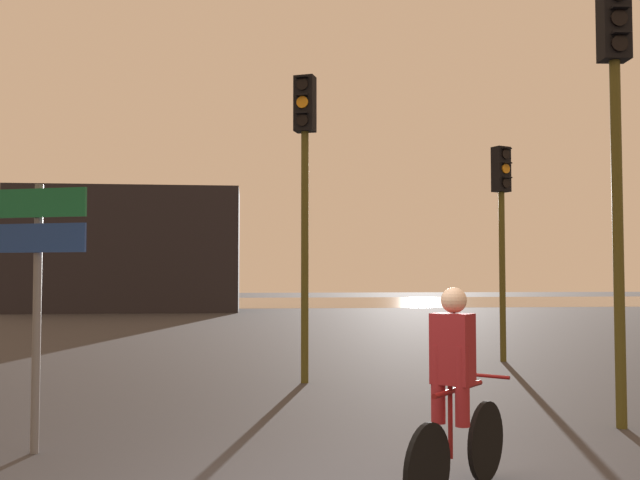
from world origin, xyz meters
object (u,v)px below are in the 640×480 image
Objects in this scene: direction_sign_post at (36,267)px; cyclist at (455,392)px; distant_building at (128,250)px; traffic_light_center at (305,170)px; traffic_light_far_right at (502,211)px; traffic_light_near_right at (616,120)px.

cyclist is at bearing 173.70° from direction_sign_post.
distant_building is 2.07× the size of traffic_light_center.
distant_building is at bearing -51.62° from traffic_light_center.
traffic_light_far_right reaches higher than cyclist.
traffic_light_center is at bearing 5.94° from traffic_light_far_right.
traffic_light_far_right reaches higher than direction_sign_post.
distant_building reaches higher than direction_sign_post.
distant_building is at bearing -63.02° from direction_sign_post.
distant_building reaches higher than cyclist.
traffic_light_far_right is 9.68m from direction_sign_post.
traffic_light_center is 1.89× the size of direction_sign_post.
distant_building reaches higher than traffic_light_near_right.
traffic_light_far_right is (10.52, -19.91, 0.15)m from distant_building.
traffic_light_far_right is 6.09m from traffic_light_near_right.
distant_building is 2.39× the size of traffic_light_far_right.
traffic_light_far_right is at bearing -94.83° from traffic_light_near_right.
distant_building is 6.28× the size of cyclist.
distant_building is 23.18m from traffic_light_center.
direction_sign_post is (-6.21, -0.51, -1.69)m from traffic_light_near_right.
traffic_light_near_right reaches higher than traffic_light_far_right.
direction_sign_post is at bearing 7.91° from traffic_light_near_right.
traffic_light_far_right is 1.64× the size of direction_sign_post.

